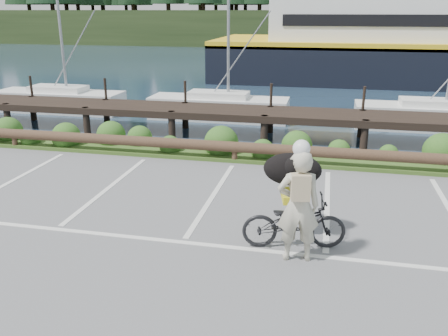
{
  "coord_description": "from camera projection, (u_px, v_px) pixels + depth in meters",
  "views": [
    {
      "loc": [
        2.42,
        -7.97,
        4.12
      ],
      "look_at": [
        0.51,
        0.82,
        1.1
      ],
      "focal_mm": 38.0,
      "sensor_mm": 36.0,
      "label": 1
    }
  ],
  "objects": [
    {
      "name": "ground",
      "position": [
        189.0,
        233.0,
        9.18
      ],
      "size": [
        72.0,
        72.0,
        0.0
      ],
      "primitive_type": "plane",
      "color": "#5A5B5D"
    },
    {
      "name": "harbor_backdrop",
      "position": [
        319.0,
        35.0,
        81.8
      ],
      "size": [
        170.0,
        160.0,
        30.0
      ],
      "color": "#1A2C3F",
      "rests_on": "ground"
    },
    {
      "name": "vegetation_strip",
      "position": [
        239.0,
        154.0,
        14.07
      ],
      "size": [
        34.0,
        1.6,
        0.1
      ],
      "primitive_type": "cube",
      "color": "#3D5B21",
      "rests_on": "ground"
    },
    {
      "name": "log_rail",
      "position": [
        235.0,
        162.0,
        13.44
      ],
      "size": [
        32.0,
        0.3,
        0.6
      ],
      "primitive_type": null,
      "color": "#443021",
      "rests_on": "ground"
    },
    {
      "name": "bicycle",
      "position": [
        294.0,
        222.0,
        8.5
      ],
      "size": [
        1.95,
        0.99,
        0.98
      ],
      "primitive_type": "imported",
      "rotation": [
        0.0,
        0.0,
        1.76
      ],
      "color": "black",
      "rests_on": "ground"
    },
    {
      "name": "cyclist",
      "position": [
        298.0,
        206.0,
        7.93
      ],
      "size": [
        0.8,
        0.6,
        1.98
      ],
      "primitive_type": "imported",
      "rotation": [
        0.0,
        0.0,
        3.33
      ],
      "color": "beige",
      "rests_on": "ground"
    },
    {
      "name": "dog",
      "position": [
        292.0,
        169.0,
        8.81
      ],
      "size": [
        0.72,
        1.16,
        0.63
      ],
      "primitive_type": "ellipsoid",
      "rotation": [
        0.0,
        0.0,
        1.76
      ],
      "color": "black",
      "rests_on": "bicycle"
    }
  ]
}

